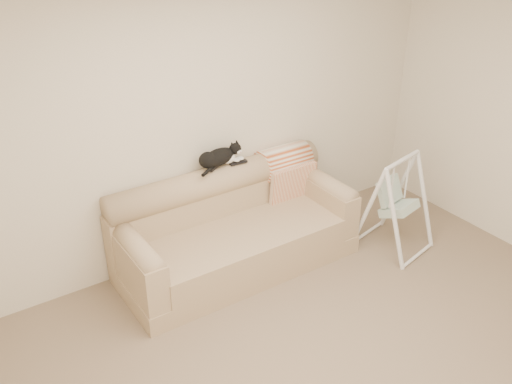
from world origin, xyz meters
TOP-DOWN VIEW (x-y plane):
  - ground_plane at (0.00, 0.00)m, footprint 5.00×5.00m
  - room_shell at (0.00, 0.00)m, footprint 5.04×4.04m
  - sofa at (0.04, 1.62)m, footprint 2.20×0.93m
  - remote_a at (0.01, 1.87)m, footprint 0.18×0.14m
  - remote_b at (0.24, 1.83)m, footprint 0.17×0.06m
  - tuxedo_cat at (0.06, 1.86)m, footprint 0.51×0.27m
  - throw_blanket at (0.79, 1.84)m, footprint 0.52×0.38m
  - baby_swing at (1.49, 0.99)m, footprint 0.70×0.73m

SIDE VIEW (x-z plane):
  - ground_plane at x=0.00m, z-range 0.00..0.00m
  - sofa at x=0.04m, z-range -0.10..0.80m
  - baby_swing at x=1.49m, z-range 0.00..0.96m
  - throw_blanket at x=0.79m, z-range 0.44..1.01m
  - remote_b at x=0.24m, z-range 0.90..0.92m
  - remote_a at x=0.01m, z-range 0.90..0.92m
  - tuxedo_cat at x=0.06m, z-range 0.89..1.10m
  - room_shell at x=0.00m, z-range 0.23..2.83m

